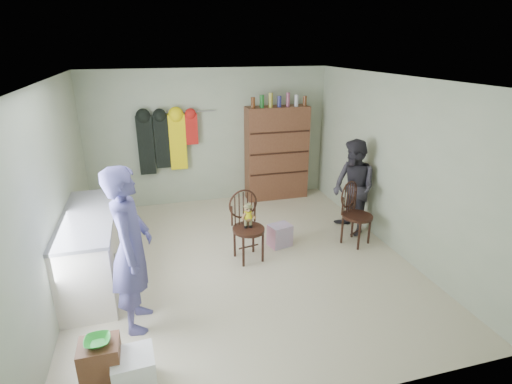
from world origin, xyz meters
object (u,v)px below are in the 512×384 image
object	(u,v)px
counter	(92,249)
chair_front	(247,222)
chair_far	(354,211)
dresser	(277,153)

from	to	relation	value
counter	chair_front	size ratio (longest dim) A/B	1.86
counter	chair_front	bearing A→B (deg)	2.48
chair_front	chair_far	xyz separation A→B (m)	(1.68, 0.03, -0.04)
chair_front	chair_far	bearing A→B (deg)	-9.63
chair_far	dresser	xyz separation A→B (m)	(-0.52, 2.18, 0.39)
chair_front	dresser	distance (m)	2.52
chair_front	counter	bearing A→B (deg)	171.99
counter	dresser	xyz separation A→B (m)	(3.20, 2.30, 0.44)
chair_front	dresser	xyz separation A→B (m)	(1.16, 2.21, 0.35)
chair_front	dresser	bearing A→B (deg)	51.75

